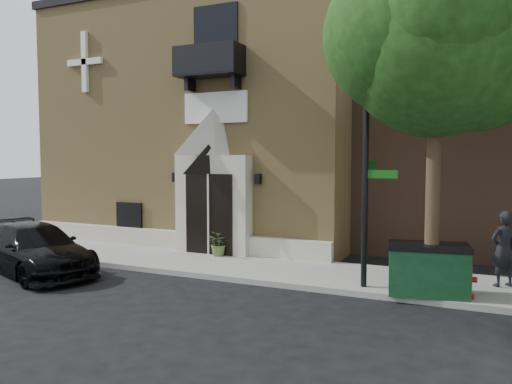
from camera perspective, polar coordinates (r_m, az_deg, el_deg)
ground at (r=13.83m, az=-6.90°, el=-9.77°), size 120.00×120.00×0.00m
sidewalk at (r=14.64m, az=-0.41°, el=-8.67°), size 42.00×3.00×0.15m
church at (r=21.87m, az=-2.75°, el=7.54°), size 12.20×11.01×9.30m
street_tree_left at (r=12.11m, az=20.03°, el=16.08°), size 4.97×4.38×7.77m
black_sedan at (r=15.46m, az=-23.93°, el=-5.98°), size 5.18×3.46×1.39m
street_sign at (r=12.21m, az=12.49°, el=1.70°), size 0.84×0.85×5.29m
fire_hydrant at (r=12.19m, az=22.83°, el=-9.19°), size 0.48×0.39×0.85m
dumpster at (r=12.18m, az=19.05°, el=-8.29°), size 1.92×1.30×1.16m
planter at (r=15.96m, az=-4.21°, el=-5.87°), size 0.90×0.85×0.80m
pedestrian_near at (r=13.53m, az=26.45°, el=-5.83°), size 0.80×0.76×1.84m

